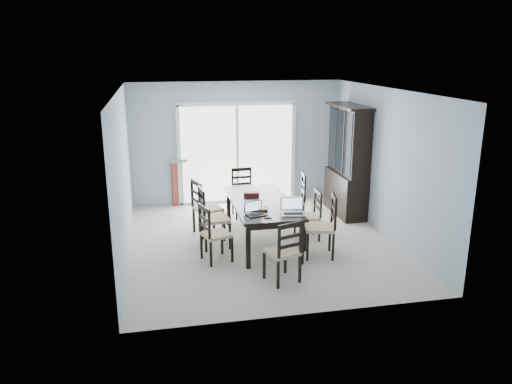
% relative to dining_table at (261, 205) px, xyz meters
% --- Properties ---
extents(floor, '(5.00, 5.00, 0.00)m').
position_rel_dining_table_xyz_m(floor, '(0.00, 0.00, -0.67)').
color(floor, beige).
rests_on(floor, ground).
extents(ceiling, '(5.00, 5.00, 0.00)m').
position_rel_dining_table_xyz_m(ceiling, '(0.00, 0.00, 1.93)').
color(ceiling, white).
rests_on(ceiling, back_wall).
extents(back_wall, '(4.50, 0.02, 2.60)m').
position_rel_dining_table_xyz_m(back_wall, '(0.00, 2.50, 0.63)').
color(back_wall, '#96A6B3').
rests_on(back_wall, floor).
extents(wall_left, '(0.02, 5.00, 2.60)m').
position_rel_dining_table_xyz_m(wall_left, '(-2.25, 0.00, 0.63)').
color(wall_left, '#96A6B3').
rests_on(wall_left, floor).
extents(wall_right, '(0.02, 5.00, 2.60)m').
position_rel_dining_table_xyz_m(wall_right, '(2.25, 0.00, 0.63)').
color(wall_right, '#96A6B3').
rests_on(wall_right, floor).
extents(balcony, '(4.50, 2.00, 0.10)m').
position_rel_dining_table_xyz_m(balcony, '(0.00, 3.50, -0.72)').
color(balcony, gray).
rests_on(balcony, ground).
extents(railing, '(4.50, 0.06, 1.10)m').
position_rel_dining_table_xyz_m(railing, '(0.00, 4.50, -0.12)').
color(railing, '#99999E').
rests_on(railing, balcony).
extents(dining_table, '(1.00, 2.20, 0.75)m').
position_rel_dining_table_xyz_m(dining_table, '(0.00, 0.00, 0.00)').
color(dining_table, black).
rests_on(dining_table, floor).
extents(china_hutch, '(0.50, 1.38, 2.20)m').
position_rel_dining_table_xyz_m(china_hutch, '(2.02, 1.25, 0.40)').
color(china_hutch, black).
rests_on(china_hutch, floor).
extents(sliding_door, '(2.52, 0.05, 2.18)m').
position_rel_dining_table_xyz_m(sliding_door, '(0.00, 2.48, 0.41)').
color(sliding_door, silver).
rests_on(sliding_door, floor).
extents(chair_left_near, '(0.52, 0.51, 1.07)m').
position_rel_dining_table_xyz_m(chair_left_near, '(-0.94, -0.64, -0.11)').
color(chair_left_near, black).
rests_on(chair_left_near, floor).
extents(chair_left_mid, '(0.50, 0.49, 1.20)m').
position_rel_dining_table_xyz_m(chair_left_mid, '(-0.90, -0.02, -0.04)').
color(chair_left_mid, black).
rests_on(chair_left_mid, floor).
extents(chair_left_far, '(0.57, 0.56, 1.17)m').
position_rel_dining_table_xyz_m(chair_left_far, '(-0.95, 0.58, -0.05)').
color(chair_left_far, black).
rests_on(chair_left_far, floor).
extents(chair_right_near, '(0.54, 0.53, 1.19)m').
position_rel_dining_table_xyz_m(chair_right_near, '(0.89, -0.77, -0.05)').
color(chair_right_near, black).
rests_on(chair_right_near, floor).
extents(chair_right_mid, '(0.39, 0.38, 1.01)m').
position_rel_dining_table_xyz_m(chair_right_mid, '(0.91, 0.00, -0.14)').
color(chair_right_mid, black).
rests_on(chair_right_mid, floor).
extents(chair_right_far, '(0.51, 0.50, 1.16)m').
position_rel_dining_table_xyz_m(chair_right_far, '(0.87, 0.79, -0.06)').
color(chair_right_far, black).
rests_on(chair_right_far, floor).
extents(chair_end_near, '(0.53, 0.53, 1.09)m').
position_rel_dining_table_xyz_m(chair_end_near, '(0.01, -1.61, -0.10)').
color(chair_end_near, black).
rests_on(chair_end_near, floor).
extents(chair_end_far, '(0.43, 0.44, 1.10)m').
position_rel_dining_table_xyz_m(chair_end_far, '(-0.05, 1.56, -0.09)').
color(chair_end_far, black).
rests_on(chair_end_far, floor).
extents(laptop_dark, '(0.35, 0.28, 0.21)m').
position_rel_dining_table_xyz_m(laptop_dark, '(-0.23, -0.72, 0.13)').
color(laptop_dark, black).
rests_on(laptop_dark, dining_table).
extents(laptop_silver, '(0.39, 0.30, 0.25)m').
position_rel_dining_table_xyz_m(laptop_silver, '(0.33, -0.80, 0.14)').
color(laptop_silver, silver).
rests_on(laptop_silver, dining_table).
extents(book_stack, '(0.30, 0.26, 0.04)m').
position_rel_dining_table_xyz_m(book_stack, '(-0.14, -0.48, 0.10)').
color(book_stack, maroon).
rests_on(book_stack, dining_table).
extents(cell_phone, '(0.11, 0.06, 0.01)m').
position_rel_dining_table_xyz_m(cell_phone, '(-0.09, -0.89, 0.08)').
color(cell_phone, black).
rests_on(cell_phone, dining_table).
extents(game_box, '(0.29, 0.17, 0.07)m').
position_rel_dining_table_xyz_m(game_box, '(-0.11, 0.34, 0.11)').
color(game_box, '#531013').
rests_on(game_box, dining_table).
extents(hot_tub, '(2.27, 2.11, 1.00)m').
position_rel_dining_table_xyz_m(hot_tub, '(-0.69, 3.44, -0.17)').
color(hot_tub, maroon).
rests_on(hot_tub, balcony).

